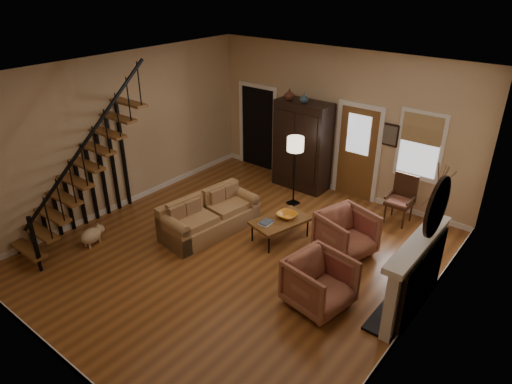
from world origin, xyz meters
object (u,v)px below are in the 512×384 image
Objects in this scene: armchair_left at (320,283)px; floor_lamp at (294,172)px; coffee_table at (280,229)px; side_chair at (400,200)px; armoire at (302,145)px; armchair_right at (346,234)px; sofa at (210,215)px.

armchair_left is 3.44m from floor_lamp.
armchair_left reaches higher than coffee_table.
coffee_table is at bearing -126.63° from side_chair.
armoire is 2.28× the size of armchair_right.
armchair_right is at bearing -28.68° from floor_lamp.
side_chair is at bearing 7.26° from armchair_right.
armchair_right is 0.90× the size of side_chair.
armoire is 2.62m from coffee_table.
side_chair is (1.53, 2.06, 0.30)m from coffee_table.
coffee_table is (1.26, 0.66, -0.16)m from sofa.
side_chair is (0.29, 1.71, 0.09)m from armchair_right.
armoire is at bearing 92.10° from sofa.
armchair_right is (2.26, -1.91, -0.63)m from armoire.
floor_lamp reaches higher than sofa.
sofa is 3.90m from side_chair.
coffee_table is 2.59m from side_chair.
coffee_table is 1.31m from armchair_right.
side_chair reaches higher than coffee_table.
armoire is 3.02m from armchair_right.
armoire is 1.00m from floor_lamp.
coffee_table is 1.21× the size of armchair_left.
armchair_left is at bearing -88.57° from side_chair.
side_chair is at bearing 51.09° from sofa.
armoire reaches higher than floor_lamp.
floor_lamp reaches higher than side_chair.
armoire is 2.27× the size of armchair_left.
side_chair is at bearing 53.37° from coffee_table.
sofa is at bearing 129.02° from armchair_right.
side_chair is (-0.08, 3.26, 0.09)m from armchair_left.
armoire is 4.39m from armchair_left.
armchair_left is 1.60m from armchair_right.
armchair_left is 0.91× the size of side_chair.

